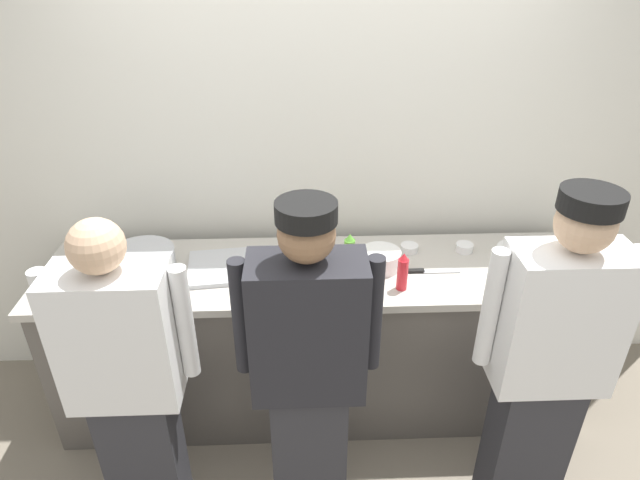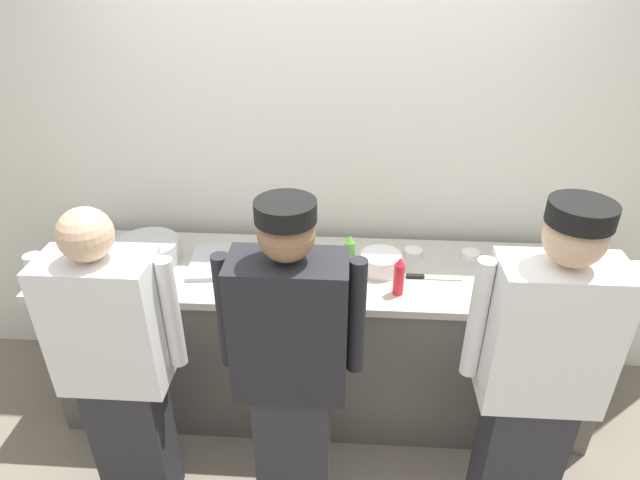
% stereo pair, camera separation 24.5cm
% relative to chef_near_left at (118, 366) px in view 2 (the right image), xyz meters
% --- Properties ---
extents(ground_plane, '(9.00, 9.00, 0.00)m').
position_rel_chef_near_left_xyz_m(ground_plane, '(0.84, 0.31, -0.83)').
color(ground_plane, slate).
extents(wall_back, '(4.54, 0.10, 2.79)m').
position_rel_chef_near_left_xyz_m(wall_back, '(0.84, 1.14, 0.56)').
color(wall_back, silver).
rests_on(wall_back, ground).
extents(prep_counter, '(2.90, 0.68, 0.93)m').
position_rel_chef_near_left_xyz_m(prep_counter, '(0.84, 0.67, -0.37)').
color(prep_counter, '#56514C').
rests_on(prep_counter, ground).
extents(chef_near_left, '(0.58, 0.24, 1.58)m').
position_rel_chef_near_left_xyz_m(chef_near_left, '(0.00, 0.00, 0.00)').
color(chef_near_left, '#2D2D33').
rests_on(chef_near_left, ground).
extents(chef_center, '(0.59, 0.24, 1.63)m').
position_rel_chef_near_left_xyz_m(chef_center, '(0.74, -0.01, 0.04)').
color(chef_center, '#2D2D33').
rests_on(chef_center, ground).
extents(chef_far_right, '(0.60, 0.24, 1.66)m').
position_rel_chef_near_left_xyz_m(chef_far_right, '(1.73, -0.02, 0.06)').
color(chef_far_right, '#2D2D33').
rests_on(chef_far_right, ground).
extents(plate_stack_front, '(0.22, 0.22, 0.06)m').
position_rel_chef_near_left_xyz_m(plate_stack_front, '(1.86, 0.73, 0.13)').
color(plate_stack_front, white).
rests_on(plate_stack_front, prep_counter).
extents(plate_stack_rear, '(0.21, 0.21, 0.10)m').
position_rel_chef_near_left_xyz_m(plate_stack_rear, '(1.13, 0.67, 0.14)').
color(plate_stack_rear, white).
rests_on(plate_stack_rear, prep_counter).
extents(mixing_bowl_steel, '(0.33, 0.33, 0.12)m').
position_rel_chef_near_left_xyz_m(mixing_bowl_steel, '(-0.08, 0.69, 0.16)').
color(mixing_bowl_steel, '#B7BABF').
rests_on(mixing_bowl_steel, prep_counter).
extents(sheet_tray, '(0.47, 0.38, 0.02)m').
position_rel_chef_near_left_xyz_m(sheet_tray, '(0.36, 0.69, 0.11)').
color(sheet_tray, '#B7BABF').
rests_on(sheet_tray, prep_counter).
extents(squeeze_bottle_primary, '(0.06, 0.06, 0.19)m').
position_rel_chef_near_left_xyz_m(squeeze_bottle_primary, '(0.97, 0.68, 0.19)').
color(squeeze_bottle_primary, '#56A333').
rests_on(squeeze_bottle_primary, prep_counter).
extents(squeeze_bottle_secondary, '(0.06, 0.06, 0.21)m').
position_rel_chef_near_left_xyz_m(squeeze_bottle_secondary, '(0.82, 0.56, 0.20)').
color(squeeze_bottle_secondary, orange).
rests_on(squeeze_bottle_secondary, prep_counter).
extents(squeeze_bottle_spare, '(0.05, 0.05, 0.20)m').
position_rel_chef_near_left_xyz_m(squeeze_bottle_spare, '(1.20, 0.48, 0.19)').
color(squeeze_bottle_spare, red).
rests_on(squeeze_bottle_spare, prep_counter).
extents(ramekin_green_sauce, '(0.10, 0.10, 0.04)m').
position_rel_chef_near_left_xyz_m(ramekin_green_sauce, '(1.31, 0.83, 0.12)').
color(ramekin_green_sauce, white).
rests_on(ramekin_green_sauce, prep_counter).
extents(ramekin_red_sauce, '(0.09, 0.09, 0.04)m').
position_rel_chef_near_left_xyz_m(ramekin_red_sauce, '(1.61, 0.82, 0.12)').
color(ramekin_red_sauce, white).
rests_on(ramekin_red_sauce, prep_counter).
extents(ramekin_orange_sauce, '(0.10, 0.10, 0.05)m').
position_rel_chef_near_left_xyz_m(ramekin_orange_sauce, '(-0.28, 0.52, 0.12)').
color(ramekin_orange_sauce, white).
rests_on(ramekin_orange_sauce, prep_counter).
extents(chefs_knife, '(0.27, 0.03, 0.02)m').
position_rel_chef_near_left_xyz_m(chefs_knife, '(1.37, 0.62, 0.10)').
color(chefs_knife, '#B7BABF').
rests_on(chefs_knife, prep_counter).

